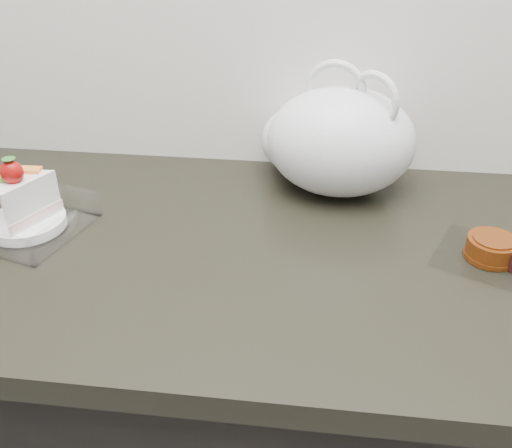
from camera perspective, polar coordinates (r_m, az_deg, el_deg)
counter at (r=1.21m, az=1.18°, el=-20.09°), size 2.04×0.64×0.90m
cake_tray at (r=1.00m, az=-22.17°, el=1.24°), size 0.21×0.21×0.13m
mooncake_wrap at (r=0.94m, az=22.54°, el=-2.45°), size 0.20×0.19×0.04m
plastic_bag at (r=1.04m, az=7.69°, el=8.27°), size 0.33×0.29×0.24m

